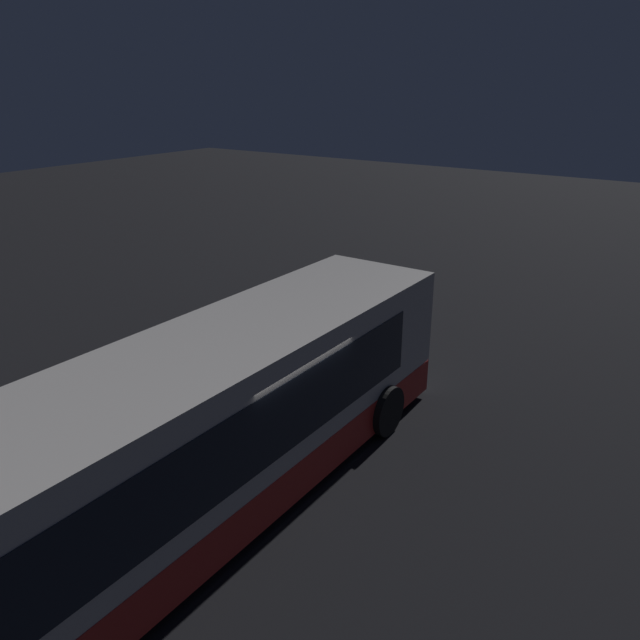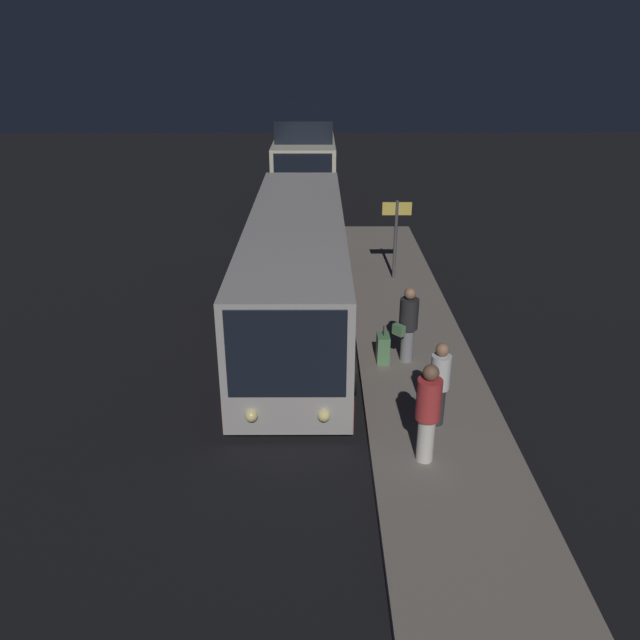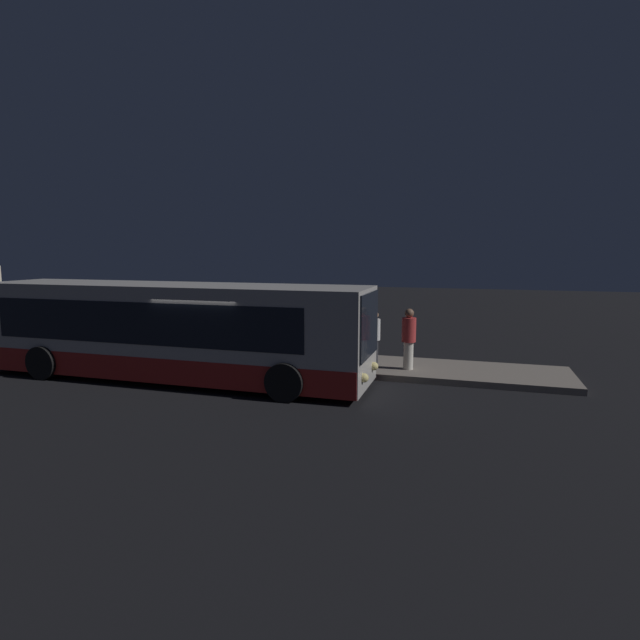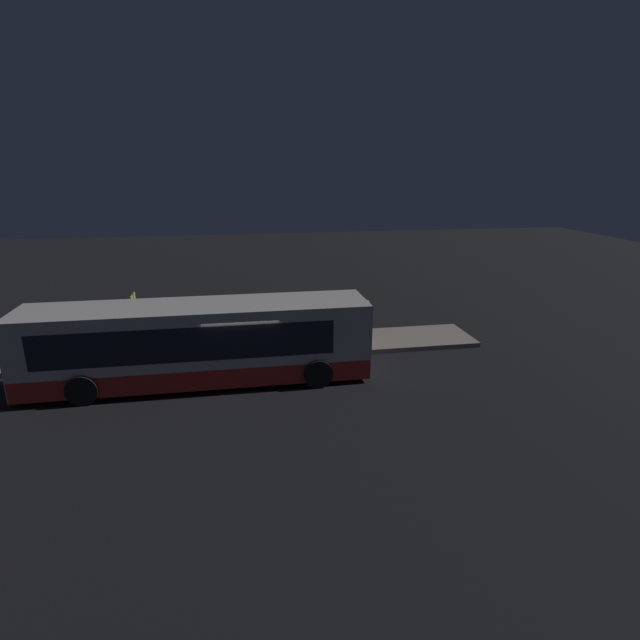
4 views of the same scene
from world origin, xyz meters
TOP-DOWN VIEW (x-y plane):
  - ground at (0.00, 0.00)m, footprint 80.00×80.00m
  - platform at (0.00, 2.94)m, footprint 20.00×2.69m
  - bus_lead at (-1.50, 0.10)m, footprint 11.95×2.73m
  - passenger_boarding at (5.22, 2.52)m, footprint 0.43×0.43m
  - passenger_waiting at (1.47, 2.68)m, footprint 0.66×0.68m
  - passenger_with_bags at (4.08, 2.93)m, footprint 0.52×0.52m
  - suitcase at (1.53, 2.14)m, footprint 0.44×0.28m
  - sign_post at (-4.06, 3.02)m, footprint 0.10×0.88m

SIDE VIEW (x-z plane):
  - ground at x=0.00m, z-range 0.00..0.00m
  - platform at x=0.00m, z-range 0.00..0.19m
  - suitcase at x=1.53m, z-range 0.07..0.97m
  - passenger_with_bags at x=4.08m, z-range 0.26..1.97m
  - passenger_waiting at x=1.47m, z-range 0.25..2.03m
  - passenger_boarding at x=5.22m, z-range 0.27..2.13m
  - bus_lead at x=-1.50m, z-range -0.01..2.82m
  - sign_post at x=-4.06m, z-range 0.54..2.96m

